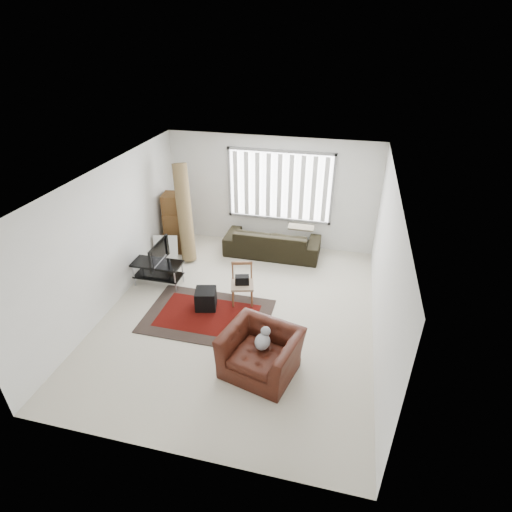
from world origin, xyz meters
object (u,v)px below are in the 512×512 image
at_px(side_chair, 242,282).
at_px(armchair, 261,350).
at_px(sofa, 272,238).
at_px(moving_boxes, 176,225).
at_px(tv_stand, 158,269).

xyz_separation_m(side_chair, armchair, (0.77, -1.72, -0.03)).
bearing_deg(side_chair, sofa, 69.06).
relative_size(moving_boxes, sofa, 0.64).
bearing_deg(sofa, moving_boxes, 7.93).
xyz_separation_m(sofa, armchair, (0.57, -3.75, -0.01)).
distance_m(sofa, side_chair, 2.04).
distance_m(tv_stand, side_chair, 1.92).
height_order(side_chair, armchair, armchair).
bearing_deg(armchair, moving_boxes, 144.43).
bearing_deg(sofa, side_chair, 84.48).
height_order(tv_stand, sofa, sofa).
bearing_deg(tv_stand, side_chair, -5.90).
height_order(moving_boxes, sofa, moving_boxes).
distance_m(moving_boxes, side_chair, 2.72).
distance_m(moving_boxes, sofa, 2.33).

